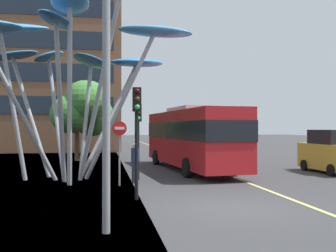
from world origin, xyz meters
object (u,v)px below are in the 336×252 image
traffic_light_kerb_far (138,125)px  car_parked_mid (332,153)px  street_lamp (124,15)px  pedestrian (135,163)px  no_entry_sign (119,143)px  red_bus (191,136)px  leaf_sculpture (69,45)px  traffic_light_kerb_near (137,119)px

traffic_light_kerb_far → car_parked_mid: (10.48, 1.22, -1.46)m
car_parked_mid → street_lamp: 15.94m
pedestrian → no_entry_sign: (-0.70, -0.74, 0.90)m
red_bus → car_parked_mid: (7.15, -2.63, -0.88)m
leaf_sculpture → no_entry_sign: bearing=-47.6°
car_parked_mid → street_lamp: size_ratio=0.55×
traffic_light_kerb_far → no_entry_sign: size_ratio=1.30×
traffic_light_kerb_near → leaf_sculpture: bearing=114.9°
street_lamp → no_entry_sign: size_ratio=2.92×
traffic_light_kerb_far → car_parked_mid: traffic_light_kerb_far is taller
car_parked_mid → no_entry_sign: no_entry_sign is taller
traffic_light_kerb_near → car_parked_mid: size_ratio=0.88×
traffic_light_kerb_near → no_entry_sign: traffic_light_kerb_near is taller
leaf_sculpture → red_bus: bearing=25.1°
red_bus → street_lamp: bearing=-109.1°
no_entry_sign → traffic_light_kerb_far: bearing=60.8°
leaf_sculpture → street_lamp: bearing=-78.1°
traffic_light_kerb_near → street_lamp: (-0.63, -3.99, 2.29)m
traffic_light_kerb_near → street_lamp: 4.64m
leaf_sculpture → traffic_light_kerb_near: leaf_sculpture is taller
leaf_sculpture → traffic_light_kerb_near: 7.31m
traffic_light_kerb_near → street_lamp: size_ratio=0.48×
traffic_light_kerb_far → car_parked_mid: 10.65m
traffic_light_kerb_near → pedestrian: bearing=86.3°
pedestrian → car_parked_mid: bearing=11.3°
traffic_light_kerb_far → street_lamp: bearing=-97.1°
red_bus → street_lamp: size_ratio=1.49×
traffic_light_kerb_near → pedestrian: size_ratio=2.14×
red_bus → no_entry_sign: size_ratio=4.34×
car_parked_mid → traffic_light_kerb_near: bearing=-150.5°
red_bus → traffic_light_kerb_far: (-3.33, -3.85, 0.58)m
car_parked_mid → no_entry_sign: size_ratio=1.60×
red_bus → no_entry_sign: bearing=-127.7°
leaf_sculpture → traffic_light_kerb_far: (3.18, -0.80, -3.74)m
leaf_sculpture → street_lamp: size_ratio=1.44×
traffic_light_kerb_near → car_parked_mid: 12.71m
red_bus → car_parked_mid: 7.67m
leaf_sculpture → no_entry_sign: 5.59m
car_parked_mid → street_lamp: (-11.60, -10.21, 3.92)m
red_bus → car_parked_mid: size_ratio=2.72×
pedestrian → street_lamp: bearing=-96.3°
leaf_sculpture → traffic_light_kerb_far: 4.97m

